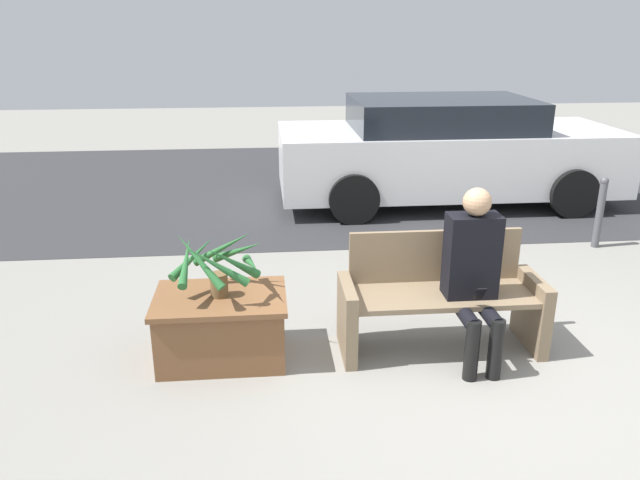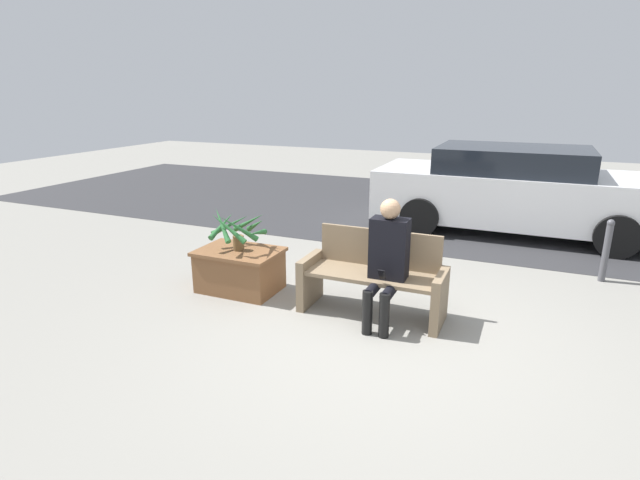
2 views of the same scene
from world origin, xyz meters
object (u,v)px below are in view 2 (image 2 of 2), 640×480
at_px(person_seated, 387,257).
at_px(potted_plant, 238,229).
at_px(parked_car, 516,190).
at_px(bench, 373,277).
at_px(bollard_post, 606,249).
at_px(planter_box, 240,269).

relative_size(person_seated, potted_plant, 1.84).
bearing_deg(potted_plant, parked_car, 54.89).
bearing_deg(parked_car, bench, -106.48).
xyz_separation_m(potted_plant, bollard_post, (4.06, 2.07, -0.35)).
height_order(bench, potted_plant, potted_plant).
bearing_deg(bench, parked_car, 73.52).
xyz_separation_m(bench, parked_car, (1.20, 4.06, 0.31)).
bearing_deg(person_seated, bollard_post, 45.25).
height_order(bench, planter_box, bench).
height_order(potted_plant, bollard_post, potted_plant).
bearing_deg(person_seated, parked_car, 76.53).
height_order(person_seated, potted_plant, person_seated).
relative_size(person_seated, parked_car, 0.28).
xyz_separation_m(planter_box, parked_car, (2.87, 4.08, 0.45)).
bearing_deg(potted_plant, bench, 0.56).
distance_m(bench, person_seated, 0.40).
relative_size(potted_plant, bollard_post, 0.87).
distance_m(planter_box, potted_plant, 0.50).
bearing_deg(bench, planter_box, -179.21).
bearing_deg(planter_box, bench, 0.79).
xyz_separation_m(potted_plant, parked_car, (2.87, 4.08, -0.05)).
distance_m(bench, bollard_post, 3.15).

